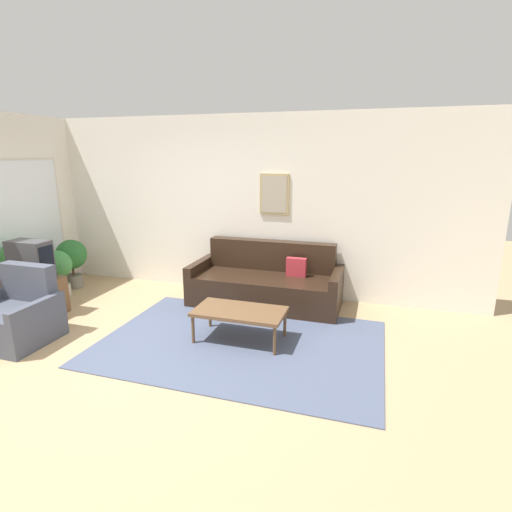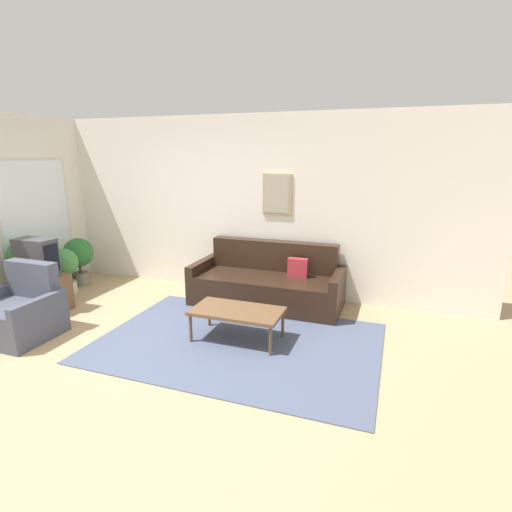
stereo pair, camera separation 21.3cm
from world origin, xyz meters
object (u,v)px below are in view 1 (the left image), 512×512
Objects in this scene: tv at (30,259)px; armchair at (15,317)px; potted_plant_tall at (23,261)px; coffee_table at (240,313)px; couch at (266,284)px.

tv is 0.63× the size of armchair.
potted_plant_tall is (-0.85, 0.98, 0.37)m from armchair.
coffee_table is 2.96m from tv.
couch reaches higher than armchair.
potted_plant_tall reaches higher than armchair.
tv is at bearing -31.71° from potted_plant_tall.
potted_plant_tall is (-0.43, 0.26, -0.12)m from tv.
couch is 3.50m from potted_plant_tall.
potted_plant_tall reaches higher than coffee_table.
couch is at bearing 24.33° from tv.
tv is at bearing 100.53° from armchair.
armchair is (-2.50, -0.76, -0.07)m from coffee_table.
tv is 0.57× the size of potted_plant_tall.
potted_plant_tall is (-3.35, 0.22, 0.30)m from coffee_table.
potted_plant_tall is at bearing 148.29° from tv.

